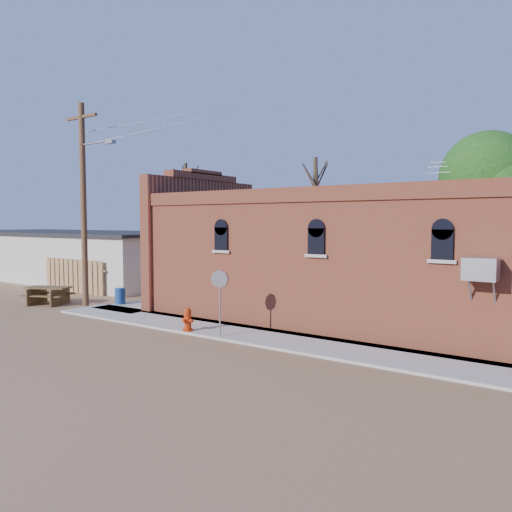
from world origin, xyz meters
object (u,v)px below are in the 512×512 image
Objects in this scene: picnic_table at (48,293)px; trash_barrel at (120,296)px; brick_bar at (328,259)px; utility_pole at (84,200)px; stop_sign at (220,285)px; fire_hydrant at (188,319)px.

trash_barrel is at bearing 5.32° from picnic_table.
utility_pole is (-9.79, -4.29, 2.43)m from brick_bar.
brick_bar is at bearing 75.81° from stop_sign.
utility_pole is 4.78m from picnic_table.
utility_pole reaches higher than stop_sign.
trash_barrel is at bearing 54.42° from utility_pole.
trash_barrel is (-7.81, 2.38, -1.33)m from stop_sign.
fire_hydrant is at bearing -20.48° from trash_barrel.
utility_pole is 12.43× the size of trash_barrel.
fire_hydrant is 9.42m from picnic_table.
trash_barrel is (-6.38, 2.38, -0.04)m from fire_hydrant.
stop_sign is 3.04× the size of trash_barrel.
trash_barrel is 3.45m from picnic_table.
trash_barrel is at bearing 165.05° from fire_hydrant.
utility_pole is at bearing -156.31° from brick_bar.
utility_pole is at bearing 169.53° from stop_sign.
fire_hydrant is 1.12× the size of trash_barrel.
brick_bar is 7.46× the size of stop_sign.
brick_bar is at bearing 19.20° from trash_barrel.
stop_sign is at bearing 5.64° from fire_hydrant.
picnic_table is (-9.39, 0.71, 0.06)m from fire_hydrant.
brick_bar is 9.66m from trash_barrel.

